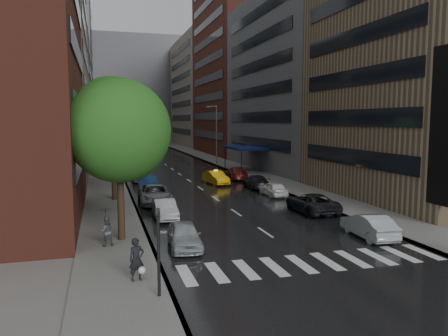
# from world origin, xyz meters

# --- Properties ---
(ground) EXTENTS (220.00, 220.00, 0.00)m
(ground) POSITION_xyz_m (0.00, 0.00, 0.00)
(ground) COLOR gray
(ground) RESTS_ON ground
(road) EXTENTS (14.00, 140.00, 0.01)m
(road) POSITION_xyz_m (0.00, 50.00, 0.01)
(road) COLOR black
(road) RESTS_ON ground
(sidewalk_left) EXTENTS (4.00, 140.00, 0.15)m
(sidewalk_left) POSITION_xyz_m (-9.00, 50.00, 0.07)
(sidewalk_left) COLOR gray
(sidewalk_left) RESTS_ON ground
(sidewalk_right) EXTENTS (4.00, 140.00, 0.15)m
(sidewalk_right) POSITION_xyz_m (9.00, 50.00, 0.07)
(sidewalk_right) COLOR gray
(sidewalk_right) RESTS_ON ground
(crosswalk) EXTENTS (13.15, 2.80, 0.01)m
(crosswalk) POSITION_xyz_m (0.20, -2.00, 0.01)
(crosswalk) COLOR silver
(crosswalk) RESTS_ON ground
(buildings_left) EXTENTS (8.00, 108.00, 38.00)m
(buildings_left) POSITION_xyz_m (-15.00, 58.79, 15.99)
(buildings_left) COLOR maroon
(buildings_left) RESTS_ON ground
(buildings_right) EXTENTS (8.05, 109.10, 36.00)m
(buildings_right) POSITION_xyz_m (15.00, 56.70, 15.03)
(buildings_right) COLOR #937A5B
(buildings_right) RESTS_ON ground
(building_far) EXTENTS (40.00, 14.00, 32.00)m
(building_far) POSITION_xyz_m (0.00, 118.00, 16.00)
(building_far) COLOR slate
(building_far) RESTS_ON ground
(tree_near) EXTENTS (5.77, 5.77, 9.19)m
(tree_near) POSITION_xyz_m (-8.60, 4.28, 6.29)
(tree_near) COLOR #382619
(tree_near) RESTS_ON ground
(tree_mid) EXTENTS (6.58, 6.58, 10.49)m
(tree_mid) POSITION_xyz_m (-8.60, 17.11, 7.19)
(tree_mid) COLOR #382619
(tree_mid) RESTS_ON ground
(tree_far) EXTENTS (4.64, 4.64, 7.40)m
(tree_far) POSITION_xyz_m (-8.60, 30.16, 5.06)
(tree_far) COLOR #382619
(tree_far) RESTS_ON ground
(taxi) EXTENTS (2.16, 4.51, 1.43)m
(taxi) POSITION_xyz_m (2.21, 24.34, 0.71)
(taxi) COLOR #F5AE0C
(taxi) RESTS_ON ground
(parked_cars_left) EXTENTS (2.77, 36.17, 1.60)m
(parked_cars_left) POSITION_xyz_m (-5.40, 18.50, 0.75)
(parked_cars_left) COLOR #9FA5A8
(parked_cars_left) RESTS_ON ground
(parked_cars_right) EXTENTS (2.47, 30.88, 1.47)m
(parked_cars_right) POSITION_xyz_m (5.40, 14.94, 0.71)
(parked_cars_right) COLOR #989DA1
(parked_cars_right) RESTS_ON ground
(ped_bag_walker) EXTENTS (0.76, 0.60, 1.82)m
(ped_bag_walker) POSITION_xyz_m (-8.28, -2.41, 1.04)
(ped_bag_walker) COLOR black
(ped_bag_walker) RESTS_ON sidewalk_left
(ped_black_umbrella) EXTENTS (0.96, 0.98, 2.09)m
(ped_black_umbrella) POSITION_xyz_m (-9.44, 3.16, 1.39)
(ped_black_umbrella) COLOR #4A4C4F
(ped_black_umbrella) RESTS_ON sidewalk_left
(traffic_light) EXTENTS (0.18, 0.15, 3.45)m
(traffic_light) POSITION_xyz_m (-7.60, -4.30, 2.23)
(traffic_light) COLOR black
(traffic_light) RESTS_ON sidewalk_left
(street_lamp_left) EXTENTS (1.74, 0.22, 9.00)m
(street_lamp_left) POSITION_xyz_m (-7.72, 30.00, 4.89)
(street_lamp_left) COLOR gray
(street_lamp_left) RESTS_ON sidewalk_left
(street_lamp_right) EXTENTS (1.74, 0.22, 9.00)m
(street_lamp_right) POSITION_xyz_m (7.72, 45.00, 4.89)
(street_lamp_right) COLOR gray
(street_lamp_right) RESTS_ON sidewalk_right
(awning) EXTENTS (4.00, 8.00, 3.12)m
(awning) POSITION_xyz_m (8.98, 35.00, 3.13)
(awning) COLOR navy
(awning) RESTS_ON sidewalk_right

